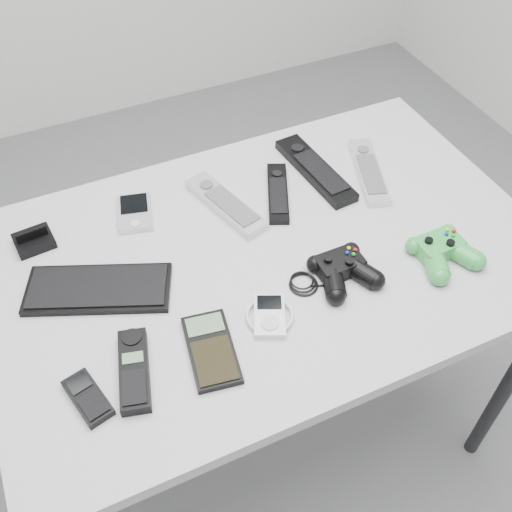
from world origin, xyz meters
name	(u,v)px	position (x,y,z in m)	size (l,w,h in m)	color
floor	(236,413)	(0.00, 0.00, 0.00)	(3.50, 3.50, 0.00)	slate
desk	(267,273)	(0.06, -0.07, 0.71)	(1.16, 0.74, 0.77)	#ACACAE
pda_keyboard	(98,288)	(-0.29, -0.03, 0.78)	(0.28, 0.12, 0.02)	black
dock_bracket	(33,237)	(-0.37, 0.15, 0.80)	(0.08, 0.07, 0.04)	black
pda	(135,212)	(-0.16, 0.15, 0.78)	(0.07, 0.11, 0.02)	#BBBBC3
remote_silver_a	(225,204)	(0.03, 0.09, 0.79)	(0.06, 0.23, 0.03)	#BBBBC3
remote_black_a	(278,192)	(0.16, 0.08, 0.78)	(0.04, 0.19, 0.02)	black
remote_black_b	(315,169)	(0.27, 0.11, 0.79)	(0.06, 0.26, 0.03)	black
remote_silver_b	(369,171)	(0.39, 0.06, 0.79)	(0.05, 0.23, 0.02)	silver
mobile_phone	(88,397)	(-0.36, -0.26, 0.78)	(0.05, 0.11, 0.02)	black
cordless_handset	(134,370)	(-0.28, -0.24, 0.79)	(0.05, 0.16, 0.03)	black
calculator	(211,349)	(-0.14, -0.25, 0.78)	(0.08, 0.16, 0.02)	black
mp3_player	(270,315)	(-0.01, -0.23, 0.78)	(0.09, 0.10, 0.02)	silver
controller_black	(343,268)	(0.17, -0.19, 0.80)	(0.22, 0.14, 0.04)	black
controller_green	(443,250)	(0.38, -0.23, 0.80)	(0.13, 0.14, 0.04)	#238130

